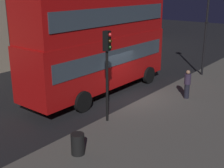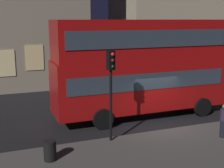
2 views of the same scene
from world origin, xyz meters
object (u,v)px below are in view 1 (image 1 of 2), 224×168
pedestrian (187,84)px  litter_bin (78,144)px  traffic_light_far_side (148,24)px  traffic_light_near_kerb (107,58)px  double_decker_bus (99,41)px  street_lamp (208,11)px

pedestrian → litter_bin: bearing=99.7°
traffic_light_far_side → traffic_light_near_kerb: bearing=33.7°
double_decker_bus → street_lamp: size_ratio=1.75×
traffic_light_near_kerb → street_lamp: 10.22m
traffic_light_near_kerb → litter_bin: 4.04m
double_decker_bus → pedestrian: 5.51m
traffic_light_far_side → street_lamp: (-3.57, -6.83, 1.65)m
double_decker_bus → litter_bin: bearing=-145.3°
traffic_light_near_kerb → traffic_light_far_side: 15.18m
pedestrian → litter_bin: (-8.01, 0.51, -0.42)m
litter_bin → traffic_light_far_side: bearing=24.4°
traffic_light_far_side → litter_bin: bearing=32.5°
traffic_light_near_kerb → pedestrian: 5.70m
traffic_light_far_side → street_lamp: size_ratio=0.68×
street_lamp → pedestrian: (-5.06, -1.23, -3.55)m
traffic_light_near_kerb → traffic_light_far_side: bearing=11.4°
traffic_light_far_side → pedestrian: bearing=51.2°
double_decker_bus → pedestrian: double_decker_bus is taller
double_decker_bus → pedestrian: size_ratio=6.33×
traffic_light_far_side → litter_bin: (-16.65, -7.56, -2.32)m
double_decker_bus → litter_bin: double_decker_bus is taller
double_decker_bus → traffic_light_far_side: 11.22m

